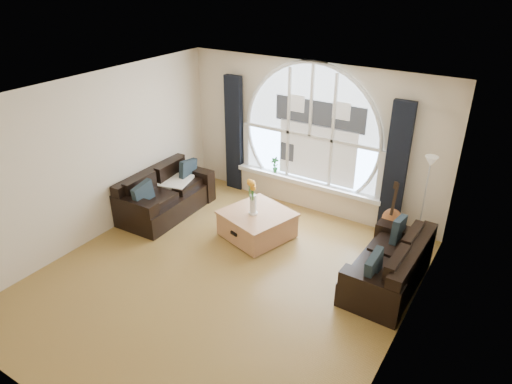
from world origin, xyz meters
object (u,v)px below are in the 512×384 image
object	(u,v)px
vase_flowers	(253,193)
floor_lamp	(423,204)
sofa_left	(166,193)
guitar	(394,208)
potted_plant	(275,165)
sofa_right	(388,262)
coffee_chest	(257,223)

from	to	relation	value
vase_flowers	floor_lamp	size ratio (longest dim) A/B	0.44
sofa_left	guitar	bearing A→B (deg)	18.75
sofa_left	potted_plant	xyz separation A→B (m)	(1.37, 1.58, 0.30)
potted_plant	vase_flowers	bearing A→B (deg)	-73.31
sofa_left	potted_plant	world-z (taller)	potted_plant
sofa_right	guitar	bearing A→B (deg)	106.53
floor_lamp	potted_plant	xyz separation A→B (m)	(-2.84, 0.28, -0.10)
guitar	floor_lamp	bearing A→B (deg)	-11.48
vase_flowers	potted_plant	xyz separation A→B (m)	(-0.44, 1.46, -0.14)
sofa_left	vase_flowers	world-z (taller)	vase_flowers
coffee_chest	vase_flowers	distance (m)	0.60
potted_plant	guitar	bearing A→B (deg)	-4.00
coffee_chest	sofa_right	bearing A→B (deg)	13.63
sofa_right	coffee_chest	xyz separation A→B (m)	(-2.26, 0.12, -0.15)
sofa_right	guitar	xyz separation A→B (m)	(-0.36, 1.34, 0.13)
sofa_right	floor_lamp	bearing A→B (deg)	86.64
sofa_right	coffee_chest	size ratio (longest dim) A/B	1.64
sofa_left	coffee_chest	world-z (taller)	sofa_left
vase_flowers	guitar	world-z (taller)	vase_flowers
sofa_right	vase_flowers	size ratio (longest dim) A/B	2.38
sofa_left	guitar	xyz separation A→B (m)	(3.75, 1.41, 0.13)
vase_flowers	guitar	xyz separation A→B (m)	(1.94, 1.29, -0.32)
vase_flowers	floor_lamp	xyz separation A→B (m)	(2.41, 1.17, -0.05)
sofa_left	sofa_right	world-z (taller)	sofa_left
sofa_right	vase_flowers	xyz separation A→B (m)	(-2.30, 0.05, 0.45)
sofa_right	sofa_left	bearing A→B (deg)	-177.42
floor_lamp	potted_plant	size ratio (longest dim) A/B	5.22
vase_flowers	potted_plant	world-z (taller)	vase_flowers
coffee_chest	guitar	world-z (taller)	guitar
coffee_chest	vase_flowers	xyz separation A→B (m)	(-0.04, -0.07, 0.60)
coffee_chest	floor_lamp	world-z (taller)	floor_lamp
sofa_right	vase_flowers	world-z (taller)	vase_flowers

